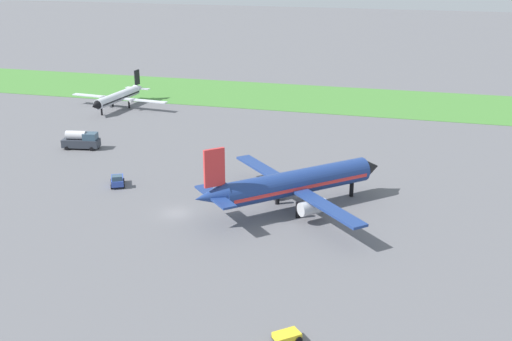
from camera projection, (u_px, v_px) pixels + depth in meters
ground_plane at (177, 213)px, 86.33m from camera, size 600.00×600.00×0.00m
grass_taxiway_strip at (288, 97)px, 152.16m from camera, size 360.00×28.00×0.08m
airplane_taxiing_turboprop at (119, 97)px, 140.97m from camera, size 23.71×20.34×7.10m
airplane_midfield_jet at (294, 183)px, 86.36m from camera, size 23.94×23.50×10.57m
fuel_truck_near_gate at (81, 140)px, 113.11m from camera, size 6.81×3.50×3.29m
baggage_cart_midfield at (287, 336)px, 58.26m from camera, size 2.95×2.88×0.90m
pushback_tug_by_runway at (117, 180)px, 95.75m from camera, size 3.29×4.02×1.95m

